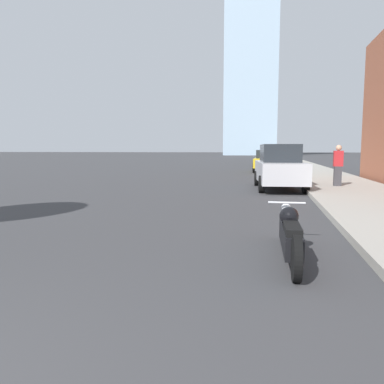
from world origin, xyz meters
The scene contains 9 objects.
sidewalk centered at (5.87, 40.00, 0.07)m, with size 3.45×240.00×0.15m.
distant_tower centered at (-1.91, 105.99, 32.21)m, with size 14.02×14.02×64.41m.
motorcycle centered at (3.08, 4.70, 0.36)m, with size 0.62×2.59×0.73m.
parked_car_silver centered at (3.21, 14.57, 0.89)m, with size 2.09×4.68×1.81m.
parked_car_yellow centered at (2.77, 26.36, 0.80)m, with size 2.04×3.87×1.56m.
parked_car_green centered at (3.16, 37.06, 0.80)m, with size 1.94×4.25×1.59m.
parked_car_white centered at (3.01, 49.52, 0.79)m, with size 2.16×4.27×1.56m.
parked_car_black centered at (3.18, 60.96, 0.87)m, with size 2.08×4.64×1.78m.
pedestrian centered at (5.50, 14.86, 0.98)m, with size 0.36×0.23×1.64m.
Camera 1 is at (2.72, -0.94, 1.61)m, focal length 35.00 mm.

